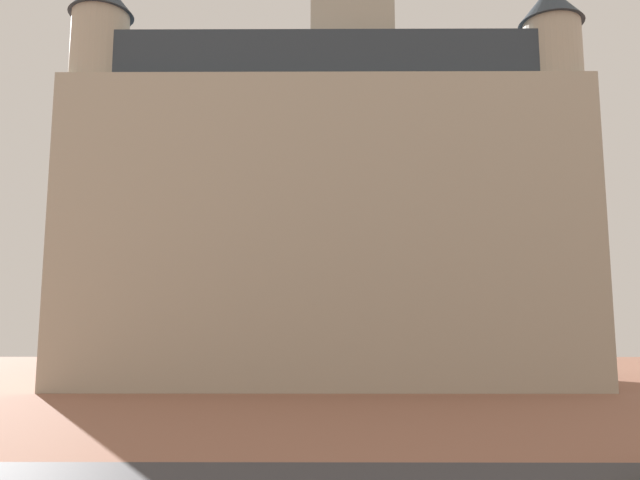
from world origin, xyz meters
The scene contains 1 object.
landmark_building centered at (0.51, 34.78, 9.42)m, with size 25.78×13.34×34.31m.
Camera 1 is at (0.24, -0.10, 2.67)m, focal length 35.75 mm.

